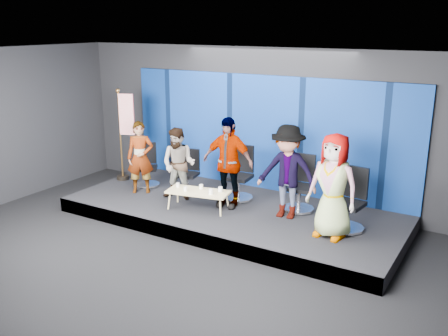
{
  "coord_description": "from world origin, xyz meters",
  "views": [
    {
      "loc": [
        4.89,
        -6.0,
        4.0
      ],
      "look_at": [
        -0.14,
        2.4,
        1.14
      ],
      "focal_mm": 40.0,
      "sensor_mm": 36.0,
      "label": 1
    }
  ],
  "objects_px": {
    "chair_c": "(239,182)",
    "mug_e": "(220,189)",
    "coffee_table": "(198,192)",
    "flag_stand": "(125,133)",
    "chair_a": "(148,172)",
    "panelist_a": "(140,158)",
    "chair_b": "(189,178)",
    "panelist_b": "(179,164)",
    "mug_a": "(178,185)",
    "panelist_e": "(333,186)",
    "mug_b": "(185,189)",
    "chair_d": "(300,192)",
    "chair_e": "(349,210)",
    "mug_c": "(201,187)",
    "mug_d": "(211,192)",
    "panelist_c": "(228,162)",
    "panelist_d": "(287,172)"
  },
  "relations": [
    {
      "from": "chair_c",
      "to": "chair_e",
      "type": "xyz_separation_m",
      "value": [
        2.56,
        -0.42,
        0.0
      ]
    },
    {
      "from": "panelist_a",
      "to": "mug_d",
      "type": "distance_m",
      "value": 2.08
    },
    {
      "from": "panelist_e",
      "to": "chair_c",
      "type": "bearing_deg",
      "value": 166.86
    },
    {
      "from": "panelist_e",
      "to": "flag_stand",
      "type": "height_order",
      "value": "flag_stand"
    },
    {
      "from": "chair_e",
      "to": "mug_a",
      "type": "distance_m",
      "value": 3.53
    },
    {
      "from": "chair_e",
      "to": "mug_c",
      "type": "distance_m",
      "value": 3.02
    },
    {
      "from": "chair_b",
      "to": "mug_d",
      "type": "xyz_separation_m",
      "value": [
        1.13,
        -0.84,
        0.13
      ]
    },
    {
      "from": "mug_b",
      "to": "flag_stand",
      "type": "xyz_separation_m",
      "value": [
        -2.4,
        0.91,
        0.74
      ]
    },
    {
      "from": "coffee_table",
      "to": "chair_d",
      "type": "bearing_deg",
      "value": 30.12
    },
    {
      "from": "coffee_table",
      "to": "flag_stand",
      "type": "relative_size",
      "value": 0.61
    },
    {
      "from": "panelist_a",
      "to": "chair_e",
      "type": "distance_m",
      "value": 4.71
    },
    {
      "from": "mug_b",
      "to": "mug_c",
      "type": "bearing_deg",
      "value": 53.35
    },
    {
      "from": "panelist_a",
      "to": "mug_d",
      "type": "relative_size",
      "value": 15.47
    },
    {
      "from": "mug_c",
      "to": "panelist_a",
      "type": "bearing_deg",
      "value": 176.56
    },
    {
      "from": "mug_a",
      "to": "mug_c",
      "type": "xyz_separation_m",
      "value": [
        0.49,
        0.15,
        0.0
      ]
    },
    {
      "from": "panelist_b",
      "to": "mug_c",
      "type": "height_order",
      "value": "panelist_b"
    },
    {
      "from": "panelist_a",
      "to": "mug_b",
      "type": "bearing_deg",
      "value": -47.96
    },
    {
      "from": "chair_a",
      "to": "panelist_a",
      "type": "xyz_separation_m",
      "value": [
        0.2,
        -0.46,
        0.48
      ]
    },
    {
      "from": "coffee_table",
      "to": "panelist_d",
      "type": "bearing_deg",
      "value": 17.55
    },
    {
      "from": "flag_stand",
      "to": "chair_d",
      "type": "bearing_deg",
      "value": -20.17
    },
    {
      "from": "chair_c",
      "to": "mug_c",
      "type": "distance_m",
      "value": 0.96
    },
    {
      "from": "mug_e",
      "to": "mug_c",
      "type": "bearing_deg",
      "value": -173.33
    },
    {
      "from": "mug_a",
      "to": "mug_c",
      "type": "height_order",
      "value": "mug_c"
    },
    {
      "from": "coffee_table",
      "to": "panelist_b",
      "type": "bearing_deg",
      "value": 155.99
    },
    {
      "from": "chair_b",
      "to": "chair_c",
      "type": "xyz_separation_m",
      "value": [
        1.21,
        0.19,
        0.06
      ]
    },
    {
      "from": "panelist_d",
      "to": "mug_a",
      "type": "xyz_separation_m",
      "value": [
        -2.23,
        -0.55,
        -0.49
      ]
    },
    {
      "from": "panelist_c",
      "to": "flag_stand",
      "type": "bearing_deg",
      "value": 169.42
    },
    {
      "from": "chair_c",
      "to": "mug_e",
      "type": "relative_size",
      "value": 11.44
    },
    {
      "from": "chair_b",
      "to": "panelist_b",
      "type": "height_order",
      "value": "panelist_b"
    },
    {
      "from": "panelist_a",
      "to": "mug_b",
      "type": "relative_size",
      "value": 18.45
    },
    {
      "from": "coffee_table",
      "to": "mug_c",
      "type": "relative_size",
      "value": 13.96
    },
    {
      "from": "panelist_b",
      "to": "mug_b",
      "type": "xyz_separation_m",
      "value": [
        0.48,
        -0.44,
        -0.35
      ]
    },
    {
      "from": "panelist_e",
      "to": "coffee_table",
      "type": "relative_size",
      "value": 1.39
    },
    {
      "from": "panelist_e",
      "to": "mug_e",
      "type": "distance_m",
      "value": 2.43
    },
    {
      "from": "panelist_a",
      "to": "panelist_e",
      "type": "distance_m",
      "value": 4.5
    },
    {
      "from": "chair_c",
      "to": "panelist_c",
      "type": "distance_m",
      "value": 0.76
    },
    {
      "from": "mug_e",
      "to": "mug_a",
      "type": "bearing_deg",
      "value": -168.02
    },
    {
      "from": "chair_a",
      "to": "chair_c",
      "type": "bearing_deg",
      "value": -26.5
    },
    {
      "from": "chair_d",
      "to": "mug_e",
      "type": "height_order",
      "value": "chair_d"
    },
    {
      "from": "mug_e",
      "to": "chair_c",
      "type": "bearing_deg",
      "value": 90.42
    },
    {
      "from": "mug_b",
      "to": "coffee_table",
      "type": "bearing_deg",
      "value": 30.51
    },
    {
      "from": "panelist_c",
      "to": "panelist_d",
      "type": "xyz_separation_m",
      "value": [
        1.31,
        0.06,
        -0.02
      ]
    },
    {
      "from": "chair_d",
      "to": "mug_a",
      "type": "relative_size",
      "value": 13.08
    },
    {
      "from": "mug_e",
      "to": "flag_stand",
      "type": "distance_m",
      "value": 3.18
    },
    {
      "from": "panelist_a",
      "to": "panelist_b",
      "type": "bearing_deg",
      "value": -29.76
    },
    {
      "from": "panelist_a",
      "to": "mug_e",
      "type": "bearing_deg",
      "value": -35.12
    },
    {
      "from": "chair_b",
      "to": "mug_a",
      "type": "distance_m",
      "value": 0.87
    },
    {
      "from": "panelist_e",
      "to": "mug_e",
      "type": "height_order",
      "value": "panelist_e"
    },
    {
      "from": "chair_c",
      "to": "chair_e",
      "type": "height_order",
      "value": "same"
    },
    {
      "from": "panelist_a",
      "to": "mug_e",
      "type": "relative_size",
      "value": 15.88
    }
  ]
}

